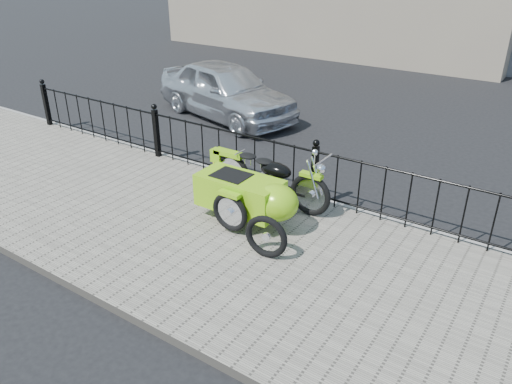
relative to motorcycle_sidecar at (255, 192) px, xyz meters
The scene contains 7 objects.
ground 0.78m from the motorcycle_sidecar, 27.91° to the right, with size 120.00×120.00×0.00m, color black.
sidewalk 1.01m from the motorcycle_sidecar, 58.74° to the right, with size 30.00×3.80×0.12m, color slate.
curb 1.39m from the motorcycle_sidecar, 69.60° to the left, with size 30.00×0.10×0.12m, color gray.
iron_fence 1.15m from the motorcycle_sidecar, 67.17° to the left, with size 14.11×0.11×1.08m.
motorcycle_sidecar is the anchor object (origin of this frame).
spare_tire 1.04m from the motorcycle_sidecar, 47.58° to the right, with size 0.62×0.62×0.09m, color black.
sedan_car 5.55m from the motorcycle_sidecar, 131.45° to the left, with size 1.63×4.05×1.38m, color silver.
Camera 1 is at (3.31, -5.32, 3.93)m, focal length 35.00 mm.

